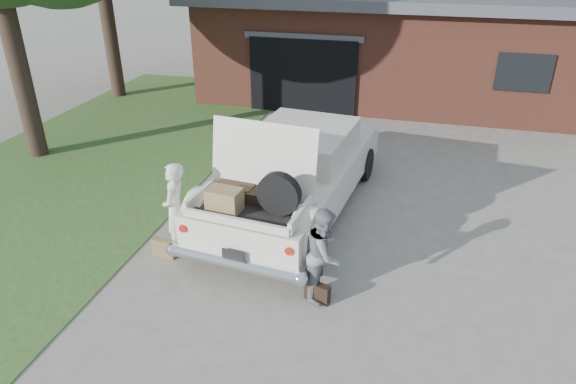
# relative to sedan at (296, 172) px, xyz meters

# --- Properties ---
(ground) EXTENTS (90.00, 90.00, 0.00)m
(ground) POSITION_rel_sedan_xyz_m (0.22, -2.03, -0.81)
(ground) COLOR gray
(ground) RESTS_ON ground
(grass_strip) EXTENTS (6.00, 16.00, 0.02)m
(grass_strip) POSITION_rel_sedan_xyz_m (-5.28, 0.97, -0.80)
(grass_strip) COLOR #2D4C1E
(grass_strip) RESTS_ON ground
(house) EXTENTS (12.80, 7.80, 3.30)m
(house) POSITION_rel_sedan_xyz_m (1.20, 9.44, 0.86)
(house) COLOR brown
(house) RESTS_ON ground
(sedan) EXTENTS (2.71, 5.71, 2.28)m
(sedan) POSITION_rel_sedan_xyz_m (0.00, 0.00, 0.00)
(sedan) COLOR beige
(sedan) RESTS_ON ground
(woman_left) EXTENTS (0.47, 0.65, 1.64)m
(woman_left) POSITION_rel_sedan_xyz_m (-1.57, -1.98, 0.01)
(woman_left) COLOR silver
(woman_left) RESTS_ON ground
(woman_right) EXTENTS (0.61, 0.75, 1.46)m
(woman_right) POSITION_rel_sedan_xyz_m (1.06, -2.51, -0.08)
(woman_right) COLOR slate
(woman_right) RESTS_ON ground
(suitcase_left) EXTENTS (0.43, 0.18, 0.32)m
(suitcase_left) POSITION_rel_sedan_xyz_m (-1.75, -2.19, -0.65)
(suitcase_left) COLOR olive
(suitcase_left) RESTS_ON ground
(suitcase_right) EXTENTS (0.41, 0.23, 0.30)m
(suitcase_right) POSITION_rel_sedan_xyz_m (1.01, -2.69, -0.66)
(suitcase_right) COLOR black
(suitcase_right) RESTS_ON ground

